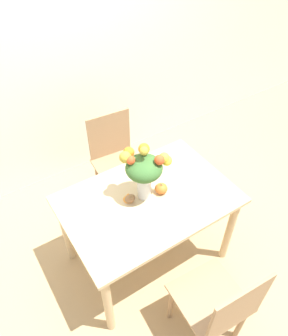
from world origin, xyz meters
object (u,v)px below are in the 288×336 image
(pumpkin, at_px, (161,188))
(turkey_figurine, at_px, (129,197))
(dining_chair_near_window, at_px, (117,160))
(flower_vase, at_px, (144,169))
(dining_chair_far_side, at_px, (217,306))

(pumpkin, distance_m, turkey_figurine, 0.24)
(pumpkin, xyz_separation_m, dining_chair_near_window, (0.03, 0.73, -0.31))
(turkey_figurine, bearing_deg, flower_vase, -7.33)
(flower_vase, height_order, turkey_figurine, flower_vase)
(dining_chair_near_window, bearing_deg, turkey_figurine, -106.52)
(turkey_figurine, bearing_deg, dining_chair_near_window, 68.65)
(pumpkin, xyz_separation_m, turkey_figurine, (-0.23, 0.05, -0.00))
(flower_vase, xyz_separation_m, pumpkin, (0.12, -0.04, -0.22))
(pumpkin, bearing_deg, turkey_figurine, 167.28)
(flower_vase, height_order, dining_chair_far_side, flower_vase)
(dining_chair_near_window, bearing_deg, dining_chair_far_side, -90.42)
(flower_vase, height_order, dining_chair_near_window, flower_vase)
(flower_vase, bearing_deg, turkey_figurine, 172.67)
(dining_chair_far_side, bearing_deg, flower_vase, -85.15)
(pumpkin, bearing_deg, flower_vase, 162.08)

